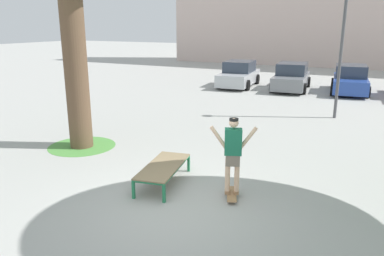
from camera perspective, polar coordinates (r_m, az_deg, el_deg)
ground_plane at (r=8.05m, az=-2.72°, el=-11.70°), size 120.00×120.00×0.00m
skate_box at (r=8.97m, az=-4.34°, el=-5.89°), size 1.10×2.01×0.46m
skateboard at (r=8.44m, az=5.96°, el=-9.84°), size 0.48×0.82×0.09m
skater at (r=8.07m, az=6.16°, el=-3.44°), size 0.96×0.44×1.69m
grass_patch_near_left at (r=12.26m, az=-16.15°, el=-2.61°), size 2.04×2.04×0.01m
car_silver at (r=23.25m, az=7.05°, el=7.94°), size 2.21×4.34×1.50m
car_grey at (r=22.60m, az=14.67°, el=7.34°), size 2.22×4.34×1.50m
car_blue at (r=22.58m, az=22.62°, el=6.66°), size 2.26×4.36×1.50m
light_post at (r=15.93m, az=21.88°, el=14.92°), size 0.36×0.36×5.83m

